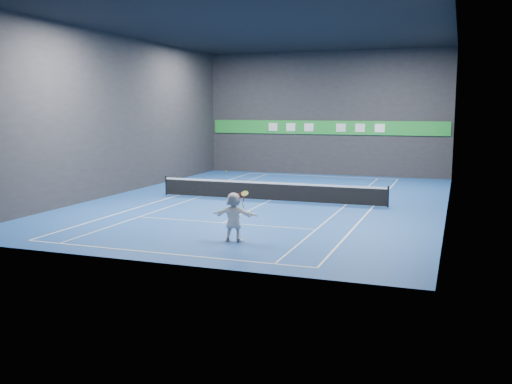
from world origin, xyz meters
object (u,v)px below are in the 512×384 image
(tennis_racket, at_px, (242,197))
(player, at_px, (234,217))
(tennis_ball, at_px, (226,171))
(tennis_net, at_px, (270,191))

(tennis_racket, bearing_deg, player, -171.26)
(tennis_ball, distance_m, tennis_racket, 1.10)
(tennis_net, bearing_deg, tennis_ball, -81.44)
(player, distance_m, tennis_net, 9.54)
(tennis_net, height_order, tennis_racket, tennis_racket)
(player, bearing_deg, tennis_ball, -19.92)
(tennis_net, distance_m, tennis_racket, 9.61)
(player, xyz_separation_m, tennis_ball, (-0.32, 0.09, 1.66))
(tennis_ball, bearing_deg, player, -15.92)
(tennis_net, xyz_separation_m, tennis_racket, (2.03, -9.33, 1.13))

